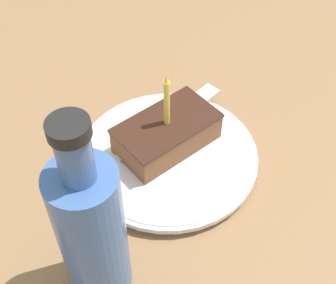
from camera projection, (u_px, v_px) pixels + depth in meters
name	position (u px, v px, depth m)	size (l,w,h in m)	color
ground_plane	(160.00, 172.00, 0.64)	(2.40, 2.40, 0.04)	olive
plate	(168.00, 157.00, 0.62)	(0.24, 0.24, 0.02)	silver
cake_slice	(167.00, 133.00, 0.61)	(0.07, 0.13, 0.11)	brown
fork	(176.00, 116.00, 0.65)	(0.04, 0.19, 0.00)	silver
bottle	(91.00, 230.00, 0.44)	(0.07, 0.07, 0.24)	#3F66A5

